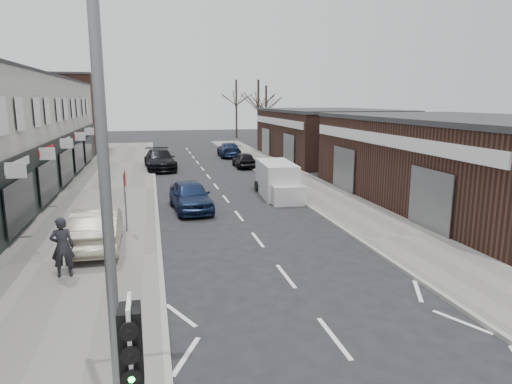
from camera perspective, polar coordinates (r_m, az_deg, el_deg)
pavement_left at (r=29.94m, az=-17.92°, el=0.26°), size 5.50×64.00×0.12m
pavement_right at (r=31.39m, az=5.42°, el=1.26°), size 3.50×64.00×0.12m
brick_block_far at (r=53.17m, az=-23.51°, el=8.81°), size 8.00×10.00×8.00m
right_unit_near at (r=27.19m, az=24.70°, el=3.36°), size 10.00×18.00×4.50m
right_unit_far at (r=44.62m, az=8.89°, el=7.03°), size 10.00×16.00×4.50m
tree_far_a at (r=57.10m, az=0.29°, el=5.83°), size 3.60×3.60×8.00m
tree_far_b at (r=63.49m, az=1.25°, el=6.40°), size 3.60×3.60×7.50m
tree_far_c at (r=68.69m, az=-2.43°, el=6.77°), size 3.60×3.60×8.50m
traffic_light at (r=6.17m, az=-15.22°, el=-19.82°), size 0.28×0.60×3.10m
street_lamp at (r=6.59m, az=-16.94°, el=2.58°), size 2.23×0.22×8.00m
warning_sign at (r=19.63m, az=-16.02°, el=1.09°), size 0.12×0.80×2.70m
white_van at (r=26.72m, az=2.68°, el=1.45°), size 2.10×5.25×2.00m
sedan_on_pavement at (r=18.14m, az=-19.21°, el=-4.19°), size 1.71×4.70×1.54m
pedestrian at (r=15.50m, az=-23.05°, el=-6.35°), size 0.74×0.51×1.93m
parked_car_left_a at (r=23.57m, az=-8.20°, el=-0.45°), size 2.20×4.65×1.54m
parked_car_left_b at (r=37.87m, az=-11.92°, el=3.97°), size 2.70×5.78×1.63m
parked_car_right_a at (r=28.73m, az=2.45°, el=1.62°), size 1.46×4.16×1.37m
parked_car_right_b at (r=38.32m, az=-1.52°, el=4.05°), size 1.57×3.84×1.30m
parked_car_right_c at (r=45.64m, az=-3.40°, el=5.30°), size 2.16×4.97×1.42m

